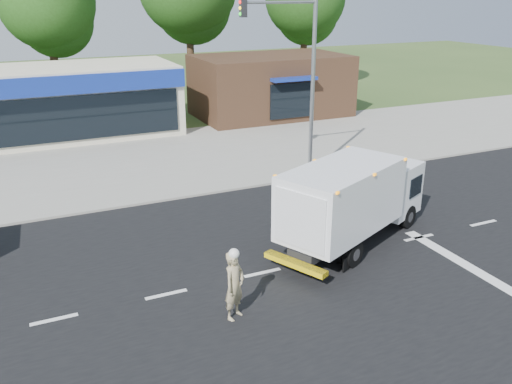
% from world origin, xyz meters
% --- Properties ---
extents(ground, '(120.00, 120.00, 0.00)m').
position_xyz_m(ground, '(0.00, 0.00, 0.00)').
color(ground, '#385123').
rests_on(ground, ground).
extents(road_asphalt, '(60.00, 14.00, 0.02)m').
position_xyz_m(road_asphalt, '(0.00, 0.00, 0.00)').
color(road_asphalt, black).
rests_on(road_asphalt, ground).
extents(sidewalk, '(60.00, 2.40, 0.12)m').
position_xyz_m(sidewalk, '(0.00, 8.20, 0.06)').
color(sidewalk, gray).
rests_on(sidewalk, ground).
extents(parking_apron, '(60.00, 9.00, 0.02)m').
position_xyz_m(parking_apron, '(0.00, 14.00, 0.01)').
color(parking_apron, gray).
rests_on(parking_apron, ground).
extents(lane_markings, '(55.20, 7.00, 0.01)m').
position_xyz_m(lane_markings, '(1.35, -1.35, 0.02)').
color(lane_markings, silver).
rests_on(lane_markings, road_asphalt).
extents(ems_box_truck, '(6.85, 4.62, 2.93)m').
position_xyz_m(ems_box_truck, '(0.58, 0.63, 1.69)').
color(ems_box_truck, black).
rests_on(ems_box_truck, ground).
extents(emergency_worker, '(0.82, 0.75, 2.00)m').
position_xyz_m(emergency_worker, '(-4.66, -1.83, 0.98)').
color(emergency_worker, tan).
rests_on(emergency_worker, ground).
extents(retail_strip_mall, '(18.00, 6.20, 4.00)m').
position_xyz_m(retail_strip_mall, '(-9.00, 19.93, 2.01)').
color(retail_strip_mall, beige).
rests_on(retail_strip_mall, ground).
extents(brown_storefront, '(10.00, 6.70, 4.00)m').
position_xyz_m(brown_storefront, '(7.00, 19.98, 2.00)').
color(brown_storefront, '#382316').
rests_on(brown_storefront, ground).
extents(traffic_signal_pole, '(3.51, 0.25, 8.00)m').
position_xyz_m(traffic_signal_pole, '(2.35, 7.60, 4.92)').
color(traffic_signal_pole, gray).
rests_on(traffic_signal_pole, ground).
extents(background_trees, '(36.77, 7.39, 12.10)m').
position_xyz_m(background_trees, '(-0.85, 28.16, 7.38)').
color(background_trees, '#332114').
rests_on(background_trees, ground).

